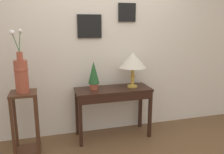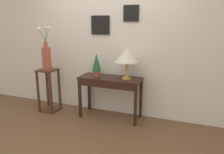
{
  "view_description": "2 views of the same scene",
  "coord_description": "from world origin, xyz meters",
  "px_view_note": "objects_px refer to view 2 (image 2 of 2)",
  "views": [
    {
      "loc": [
        -0.81,
        -2.07,
        1.66
      ],
      "look_at": [
        0.09,
        1.09,
        0.9
      ],
      "focal_mm": 37.51,
      "sensor_mm": 36.0,
      "label": 1
    },
    {
      "loc": [
        1.44,
        -2.42,
        1.7
      ],
      "look_at": [
        0.13,
        1.01,
        0.76
      ],
      "focal_mm": 35.74,
      "sensor_mm": 36.0,
      "label": 2
    }
  ],
  "objects_px": {
    "table_lamp": "(127,56)",
    "potted_plant_on_console": "(96,64)",
    "pedestal_stand_left": "(49,90)",
    "flower_vase_tall": "(46,56)",
    "console_table": "(110,84)"
  },
  "relations": [
    {
      "from": "table_lamp",
      "to": "potted_plant_on_console",
      "type": "height_order",
      "value": "table_lamp"
    },
    {
      "from": "pedestal_stand_left",
      "to": "flower_vase_tall",
      "type": "distance_m",
      "value": 0.66
    },
    {
      "from": "table_lamp",
      "to": "potted_plant_on_console",
      "type": "distance_m",
      "value": 0.59
    },
    {
      "from": "flower_vase_tall",
      "to": "potted_plant_on_console",
      "type": "bearing_deg",
      "value": 9.51
    },
    {
      "from": "pedestal_stand_left",
      "to": "table_lamp",
      "type": "bearing_deg",
      "value": 4.66
    },
    {
      "from": "console_table",
      "to": "flower_vase_tall",
      "type": "distance_m",
      "value": 1.28
    },
    {
      "from": "flower_vase_tall",
      "to": "pedestal_stand_left",
      "type": "bearing_deg",
      "value": 36.99
    },
    {
      "from": "pedestal_stand_left",
      "to": "potted_plant_on_console",
      "type": "bearing_deg",
      "value": 9.49
    },
    {
      "from": "console_table",
      "to": "pedestal_stand_left",
      "type": "bearing_deg",
      "value": -175.33
    },
    {
      "from": "table_lamp",
      "to": "pedestal_stand_left",
      "type": "xyz_separation_m",
      "value": [
        -1.5,
        -0.12,
        -0.72
      ]
    },
    {
      "from": "flower_vase_tall",
      "to": "table_lamp",
      "type": "bearing_deg",
      "value": 4.66
    },
    {
      "from": "potted_plant_on_console",
      "to": "pedestal_stand_left",
      "type": "height_order",
      "value": "potted_plant_on_console"
    },
    {
      "from": "console_table",
      "to": "table_lamp",
      "type": "relative_size",
      "value": 2.11
    },
    {
      "from": "table_lamp",
      "to": "potted_plant_on_console",
      "type": "relative_size",
      "value": 1.28
    },
    {
      "from": "potted_plant_on_console",
      "to": "table_lamp",
      "type": "bearing_deg",
      "value": -3.39
    }
  ]
}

